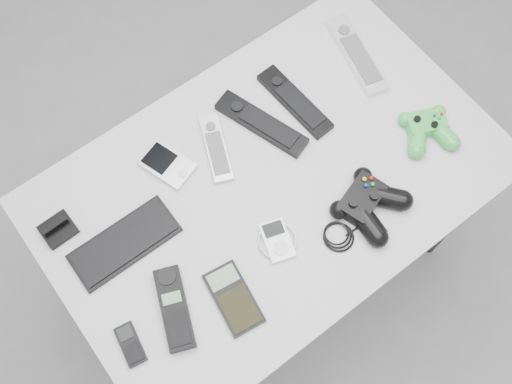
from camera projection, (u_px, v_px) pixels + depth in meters
floor at (256, 245)px, 2.13m from camera, size 3.50×3.50×0.00m
desk at (271, 191)px, 1.49m from camera, size 1.09×0.70×0.73m
pda_keyboard at (124, 243)px, 1.36m from camera, size 0.25×0.11×0.02m
dock_bracket at (57, 228)px, 1.36m from camera, size 0.08×0.07×0.04m
pda at (168, 165)px, 1.43m from camera, size 0.11×0.14×0.02m
remote_silver_a at (216, 148)px, 1.45m from camera, size 0.11×0.19×0.02m
remote_black_a at (261, 123)px, 1.47m from camera, size 0.13×0.25×0.02m
remote_black_b at (295, 101)px, 1.50m from camera, size 0.07×0.23×0.02m
remote_silver_b at (356, 54)px, 1.55m from camera, size 0.11×0.25×0.03m
mobile_phone at (130, 344)px, 1.27m from camera, size 0.06×0.10×0.02m
cordless_handset at (174, 308)px, 1.30m from camera, size 0.12×0.19×0.03m
calculator at (234, 298)px, 1.31m from camera, size 0.10×0.17×0.02m
mp3_player at (277, 240)px, 1.36m from camera, size 0.12×0.12×0.02m
controller_black at (368, 203)px, 1.38m from camera, size 0.31×0.24×0.05m
controller_green at (428, 128)px, 1.46m from camera, size 0.17×0.18×0.04m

